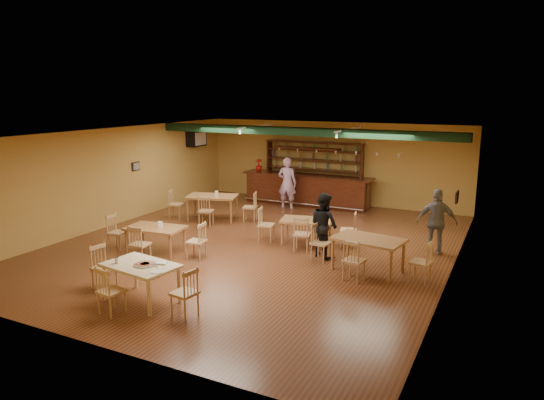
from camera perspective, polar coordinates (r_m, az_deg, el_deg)
The scene contains 23 objects.
floor at distance 13.56m, azimuth -1.81°, elevation -5.16°, with size 12.00×12.00×0.00m, color #4F2B16.
ceiling_beam at distance 15.51m, azimuth 3.06°, elevation 7.83°, with size 10.00×0.30×0.25m, color black.
track_rail_left at distance 16.83m, azimuth -1.80°, elevation 8.42°, with size 0.05×2.50×0.05m, color silver.
track_rail_right at distance 15.58m, azimuth 8.73°, elevation 7.98°, with size 0.05×2.50×0.05m, color silver.
ac_unit at distance 19.13m, azimuth -8.64°, elevation 6.97°, with size 0.34×0.70×0.48m, color silver.
picture_left at distance 16.82m, azimuth -15.31°, elevation 3.74°, with size 0.04×0.34×0.28m, color black.
picture_right at distance 12.18m, azimuth 20.40°, elevation 0.32°, with size 0.04×0.34×0.28m, color black.
bar_counter at distance 18.23m, azimuth 3.99°, elevation 1.15°, with size 4.86×0.85×1.13m, color #36120A.
back_bar_hutch at distance 18.71m, azimuth 4.76°, elevation 3.21°, with size 3.76×0.40×2.28m, color #36120A.
poinsettia at distance 18.93m, azimuth -1.52°, elevation 4.02°, with size 0.26×0.26×0.46m, color #B21510.
dining_table_a at distance 16.27m, azimuth -6.83°, elevation -0.86°, with size 1.58×0.95×0.79m, color #9D6437.
dining_table_b at distance 13.62m, azimuth 3.95°, elevation -3.61°, with size 1.36×0.82×0.68m, color #9D6437.
dining_table_c at distance 13.06m, azimuth -13.13°, elevation -4.53°, with size 1.43×0.86×0.72m, color #9D6437.
dining_table_d at distance 11.76m, azimuth 10.90°, elevation -6.14°, with size 1.56×0.94×0.78m, color #9D6437.
near_table at distance 10.25m, azimuth -14.67°, elevation -9.15°, with size 1.44×0.92×0.77m, color beige.
pizza_tray at distance 10.05m, azimuth -14.35°, elevation -7.17°, with size 0.40×0.40×0.01m, color silver.
parmesan_shaker at distance 10.29m, azimuth -17.32°, elevation -6.61°, with size 0.07×0.07×0.11m, color #EAE5C6.
napkin_stack at distance 10.04m, azimuth -12.46°, elevation -7.06°, with size 0.20×0.15×0.03m, color white.
pizza_server at distance 9.99m, azimuth -13.48°, elevation -7.19°, with size 0.32×0.09×0.00m, color silver.
side_plate at distance 9.62m, azimuth -13.04°, elevation -8.00°, with size 0.22×0.22×0.01m, color white.
patron_bar at distance 17.58m, azimuth 1.75°, elevation 1.94°, with size 0.67×0.44×1.84m, color #924CA5.
patron_right_a at distance 12.50m, azimuth 5.95°, elevation -2.85°, with size 0.79×0.62×1.63m, color black.
patron_right_b at distance 13.29m, azimuth 18.32°, elevation -2.38°, with size 0.99×0.41×1.69m, color slate.
Camera 1 is at (6.15, -11.40, 4.04)m, focal length 32.94 mm.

